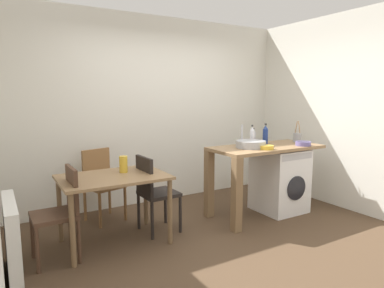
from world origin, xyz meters
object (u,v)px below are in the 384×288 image
at_px(mixing_bowl, 266,147).
at_px(vase, 123,164).
at_px(chair_person_seat, 62,208).
at_px(colander, 303,143).
at_px(bottle_squat_brown, 253,137).
at_px(chair_spare_by_wall, 101,180).
at_px(chair_opposite, 153,190).
at_px(washing_machine, 279,180).
at_px(bottle_tall_green, 252,136).
at_px(utensil_crock, 297,137).
at_px(dining_table, 113,185).
at_px(bottle_clear_small, 265,135).

relative_size(mixing_bowl, vase, 0.98).
relative_size(chair_person_seat, colander, 4.50).
bearing_deg(bottle_squat_brown, mixing_bowl, -111.42).
xyz_separation_m(chair_person_seat, chair_spare_by_wall, (0.63, 0.87, 0.00)).
xyz_separation_m(chair_opposite, washing_machine, (1.80, -0.19, -0.08)).
bearing_deg(mixing_bowl, colander, -1.82).
relative_size(bottle_tall_green, utensil_crock, 0.90).
distance_m(dining_table, bottle_tall_green, 1.97).
height_order(washing_machine, colander, colander).
xyz_separation_m(dining_table, chair_spare_by_wall, (0.08, 0.77, -0.14)).
bearing_deg(bottle_clear_small, mixing_bowl, -130.83).
xyz_separation_m(washing_machine, bottle_clear_small, (-0.13, 0.17, 0.62)).
relative_size(washing_machine, utensil_crock, 2.87).
bearing_deg(bottle_clear_small, dining_table, -179.33).
height_order(chair_spare_by_wall, bottle_clear_small, bottle_clear_small).
bearing_deg(colander, chair_person_seat, 174.99).
distance_m(chair_spare_by_wall, vase, 0.75).
relative_size(bottle_tall_green, vase, 1.47).
xyz_separation_m(dining_table, washing_machine, (2.28, -0.14, -0.21)).
relative_size(chair_opposite, colander, 4.50).
bearing_deg(chair_opposite, chair_person_seat, -84.26).
bearing_deg(utensil_crock, bottle_squat_brown, 162.32).
height_order(utensil_crock, colander, utensil_crock).
distance_m(washing_machine, bottle_squat_brown, 0.69).
xyz_separation_m(chair_person_seat, utensil_crock, (3.19, 0.01, 0.48)).
height_order(bottle_squat_brown, colander, bottle_squat_brown).
height_order(utensil_crock, vase, utensil_crock).
distance_m(chair_person_seat, colander, 3.05).
height_order(bottle_tall_green, colander, bottle_tall_green).
height_order(chair_spare_by_wall, colander, colander).
bearing_deg(chair_spare_by_wall, chair_opposite, 103.31).
bearing_deg(vase, bottle_squat_brown, 0.29).
relative_size(chair_spare_by_wall, mixing_bowl, 5.03).
xyz_separation_m(chair_person_seat, vase, (0.70, 0.20, 0.32)).
xyz_separation_m(bottle_tall_green, bottle_squat_brown, (0.08, 0.07, -0.02)).
bearing_deg(bottle_squat_brown, washing_machine, -43.74).
bearing_deg(chair_spare_by_wall, washing_machine, 142.05).
distance_m(bottle_clear_small, vase, 2.01).
xyz_separation_m(chair_person_seat, bottle_clear_small, (2.70, 0.12, 0.54)).
relative_size(chair_spare_by_wall, bottle_squat_brown, 4.16).
relative_size(chair_person_seat, vase, 4.92).
height_order(chair_person_seat, chair_spare_by_wall, same).
distance_m(chair_person_seat, bottle_squat_brown, 2.61).
height_order(washing_machine, bottle_clear_small, bottle_clear_small).
xyz_separation_m(bottle_squat_brown, utensil_crock, (0.63, -0.20, -0.03)).
height_order(chair_spare_by_wall, vase, vase).
distance_m(chair_spare_by_wall, mixing_bowl, 2.12).
xyz_separation_m(bottle_tall_green, bottle_clear_small, (0.22, -0.01, 0.00)).
bearing_deg(chair_opposite, utensil_crock, 83.95).
height_order(washing_machine, utensil_crock, utensil_crock).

